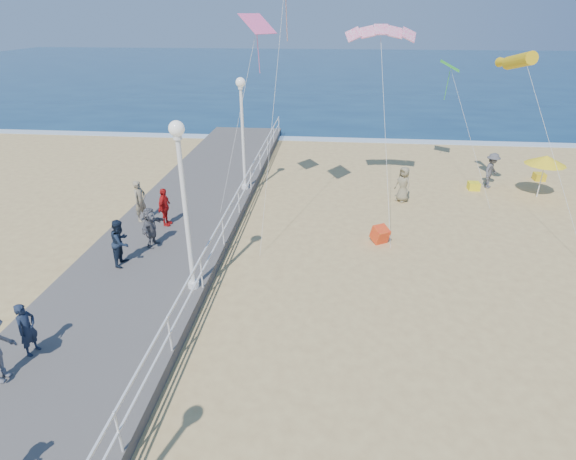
# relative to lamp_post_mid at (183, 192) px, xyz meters

# --- Properties ---
(ground) EXTENTS (160.00, 160.00, 0.00)m
(ground) POSITION_rel_lamp_post_mid_xyz_m (5.35, 0.00, -3.66)
(ground) COLOR #D6B670
(ground) RESTS_ON ground
(ocean) EXTENTS (160.00, 90.00, 0.05)m
(ocean) POSITION_rel_lamp_post_mid_xyz_m (5.35, 65.00, -3.65)
(ocean) COLOR #0D2D50
(ocean) RESTS_ON ground
(surf_line) EXTENTS (160.00, 1.20, 0.04)m
(surf_line) POSITION_rel_lamp_post_mid_xyz_m (5.35, 20.50, -3.63)
(surf_line) COLOR white
(surf_line) RESTS_ON ground
(boardwalk) EXTENTS (5.00, 44.00, 0.40)m
(boardwalk) POSITION_rel_lamp_post_mid_xyz_m (-2.15, 0.00, -3.46)
(boardwalk) COLOR #625E59
(boardwalk) RESTS_ON ground
(railing) EXTENTS (0.05, 42.00, 0.55)m
(railing) POSITION_rel_lamp_post_mid_xyz_m (0.30, 0.00, -2.41)
(railing) COLOR white
(railing) RESTS_ON boardwalk
(lamp_post_mid) EXTENTS (0.44, 0.44, 5.32)m
(lamp_post_mid) POSITION_rel_lamp_post_mid_xyz_m (0.00, 0.00, 0.00)
(lamp_post_mid) COLOR white
(lamp_post_mid) RESTS_ON boardwalk
(lamp_post_far) EXTENTS (0.44, 0.44, 5.32)m
(lamp_post_far) POSITION_rel_lamp_post_mid_xyz_m (0.00, 9.00, 0.00)
(lamp_post_far) COLOR white
(lamp_post_far) RESTS_ON boardwalk
(spectator_0) EXTENTS (0.44, 0.59, 1.48)m
(spectator_0) POSITION_rel_lamp_post_mid_xyz_m (-3.25, -3.40, -2.52)
(spectator_0) COLOR #182236
(spectator_0) RESTS_ON boardwalk
(spectator_3) EXTENTS (0.47, 0.97, 1.60)m
(spectator_3) POSITION_rel_lamp_post_mid_xyz_m (-2.45, 4.45, -2.46)
(spectator_3) COLOR red
(spectator_3) RESTS_ON boardwalk
(spectator_5) EXTENTS (0.67, 1.47, 1.53)m
(spectator_5) POSITION_rel_lamp_post_mid_xyz_m (-2.33, 2.64, -2.50)
(spectator_5) COLOR #5E5D63
(spectator_5) RESTS_ON boardwalk
(spectator_6) EXTENTS (0.58, 0.73, 1.75)m
(spectator_6) POSITION_rel_lamp_post_mid_xyz_m (-3.62, 4.82, -2.39)
(spectator_6) COLOR gray
(spectator_6) RESTS_ON boardwalk
(spectator_7) EXTENTS (0.65, 0.82, 1.67)m
(spectator_7) POSITION_rel_lamp_post_mid_xyz_m (-2.85, 1.23, -2.43)
(spectator_7) COLOR #172234
(spectator_7) RESTS_ON boardwalk
(beach_walker_a) EXTENTS (1.27, 1.38, 1.86)m
(beach_walker_a) POSITION_rel_lamp_post_mid_xyz_m (12.55, 11.44, -2.73)
(beach_walker_a) COLOR #515055
(beach_walker_a) RESTS_ON ground
(beach_walker_c) EXTENTS (0.97, 1.00, 1.73)m
(beach_walker_c) POSITION_rel_lamp_post_mid_xyz_m (7.75, 9.08, -2.80)
(beach_walker_c) COLOR #83795A
(beach_walker_c) RESTS_ON ground
(box_kite) EXTENTS (0.83, 0.89, 0.74)m
(box_kite) POSITION_rel_lamp_post_mid_xyz_m (6.30, 4.50, -3.36)
(box_kite) COLOR red
(box_kite) RESTS_ON ground
(beach_umbrella) EXTENTS (1.90, 1.90, 2.14)m
(beach_umbrella) POSITION_rel_lamp_post_mid_xyz_m (14.58, 10.29, -1.75)
(beach_umbrella) COLOR white
(beach_umbrella) RESTS_ON ground
(beach_chair_left) EXTENTS (0.55, 0.55, 0.40)m
(beach_chair_left) POSITION_rel_lamp_post_mid_xyz_m (11.68, 11.05, -3.46)
(beach_chair_left) COLOR yellow
(beach_chair_left) RESTS_ON ground
(beach_chair_right) EXTENTS (0.55, 0.55, 0.40)m
(beach_chair_right) POSITION_rel_lamp_post_mid_xyz_m (15.68, 12.91, -3.46)
(beach_chair_right) COLOR yellow
(beach_chair_right) RESTS_ON ground
(kite_parafoil) EXTENTS (3.05, 0.94, 0.65)m
(kite_parafoil) POSITION_rel_lamp_post_mid_xyz_m (6.12, 9.39, 4.03)
(kite_parafoil) COLOR #F01C65
(kite_windsock) EXTENTS (1.07, 3.04, 1.16)m
(kite_windsock) POSITION_rel_lamp_post_mid_xyz_m (11.94, 9.11, 2.85)
(kite_windsock) COLOR gold
(kite_diamond_pink) EXTENTS (1.57, 1.62, 0.77)m
(kite_diamond_pink) POSITION_rel_lamp_post_mid_xyz_m (0.96, 8.31, 4.26)
(kite_diamond_pink) COLOR #FF5D9E
(kite_diamond_green) EXTENTS (1.28, 1.36, 0.52)m
(kite_diamond_green) POSITION_rel_lamp_post_mid_xyz_m (10.33, 14.26, 2.11)
(kite_diamond_green) COLOR green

